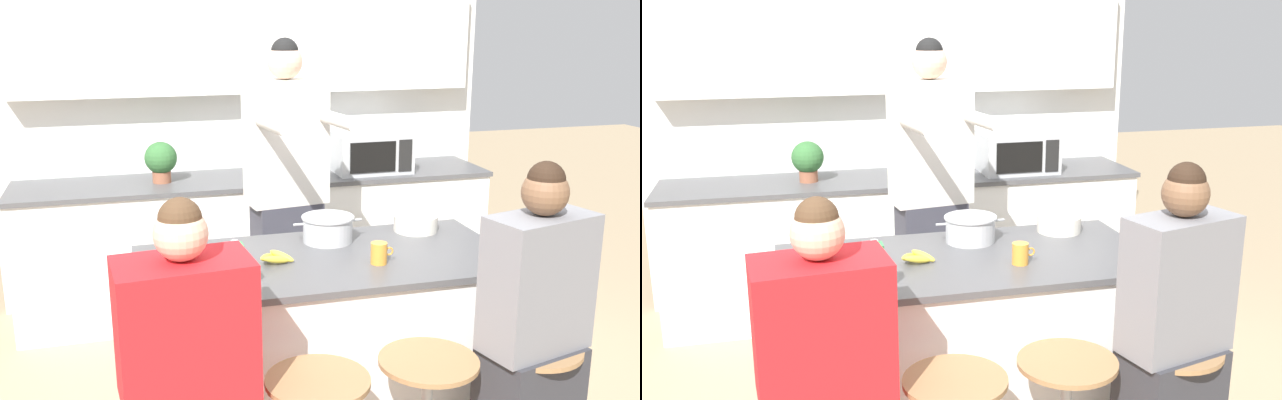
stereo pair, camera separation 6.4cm
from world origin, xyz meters
The scene contains 12 objects.
wall_back centered at (0.00, 1.89, 1.54)m, with size 3.38×0.22×2.70m.
back_counter centered at (0.00, 1.60, 0.46)m, with size 3.14×0.61×0.92m.
kitchen_island centered at (0.00, 0.00, 0.45)m, with size 1.69×0.82×0.89m.
person_cooking centered at (0.00, 0.76, 0.92)m, with size 0.50×0.64×1.85m.
person_seated_near centered at (0.66, -0.68, 0.65)m, with size 0.47×0.35×1.44m.
cooking_pot centered at (0.08, 0.23, 0.96)m, with size 0.34×0.26×0.13m.
fruit_bowl centered at (0.56, 0.27, 0.93)m, with size 0.22×0.22×0.08m.
coffee_cup_near centered at (0.21, -0.14, 0.94)m, with size 0.11×0.07×0.10m.
banana_bunch centered at (-0.23, -0.02, 0.92)m, with size 0.18×0.13×0.06m.
juice_carton centered at (-0.46, -0.31, 1.00)m, with size 0.07×0.07×0.22m.
microwave centered at (0.77, 1.57, 1.05)m, with size 0.51×0.39×0.27m.
potted_plant centered at (-0.63, 1.60, 1.07)m, with size 0.21×0.21×0.26m.
Camera 2 is at (-0.79, -2.97, 1.97)m, focal length 40.00 mm.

